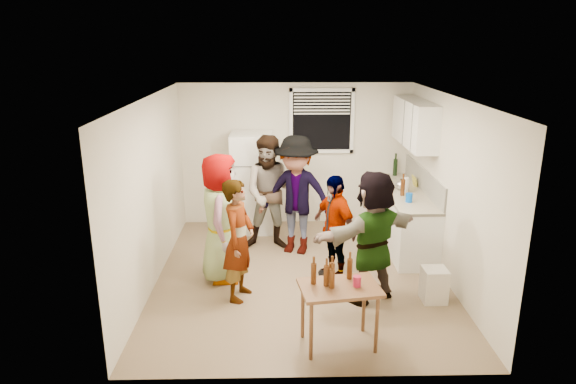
{
  "coord_description": "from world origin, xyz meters",
  "views": [
    {
      "loc": [
        -0.33,
        -6.58,
        3.23
      ],
      "look_at": [
        -0.17,
        0.31,
        1.15
      ],
      "focal_mm": 32.0,
      "sensor_mm": 36.0,
      "label": 1
    }
  ],
  "objects_px": {
    "refrigerator": "(252,182)",
    "beer_bottle_table": "(332,288)",
    "kettle": "(401,190)",
    "guest_back_left": "(272,247)",
    "blue_cup": "(409,202)",
    "guest_stripe": "(240,297)",
    "wine_bottle": "(395,175)",
    "guest_back_right": "(296,251)",
    "trash_bin": "(434,283)",
    "serving_table": "(338,344)",
    "beer_bottle_counter": "(402,195)",
    "guest_grey": "(223,278)",
    "guest_orange": "(370,298)",
    "red_cup": "(357,286)",
    "guest_black": "(333,276)"
  },
  "relations": [
    {
      "from": "wine_bottle",
      "to": "serving_table",
      "type": "bearing_deg",
      "value": -110.5
    },
    {
      "from": "kettle",
      "to": "trash_bin",
      "type": "xyz_separation_m",
      "value": [
        0.01,
        -1.96,
        -0.65
      ]
    },
    {
      "from": "beer_bottle_counter",
      "to": "blue_cup",
      "type": "relative_size",
      "value": 1.92
    },
    {
      "from": "beer_bottle_counter",
      "to": "guest_black",
      "type": "bearing_deg",
      "value": -140.96
    },
    {
      "from": "guest_back_right",
      "to": "blue_cup",
      "type": "bearing_deg",
      "value": 9.42
    },
    {
      "from": "red_cup",
      "to": "guest_back_right",
      "type": "xyz_separation_m",
      "value": [
        -0.55,
        2.58,
        -0.71
      ]
    },
    {
      "from": "refrigerator",
      "to": "beer_bottle_table",
      "type": "height_order",
      "value": "refrigerator"
    },
    {
      "from": "guest_grey",
      "to": "guest_back_left",
      "type": "relative_size",
      "value": 0.98
    },
    {
      "from": "guest_black",
      "to": "wine_bottle",
      "type": "bearing_deg",
      "value": 118.14
    },
    {
      "from": "beer_bottle_table",
      "to": "wine_bottle",
      "type": "bearing_deg",
      "value": 68.52
    },
    {
      "from": "kettle",
      "to": "wine_bottle",
      "type": "height_order",
      "value": "wine_bottle"
    },
    {
      "from": "blue_cup",
      "to": "trash_bin",
      "type": "distance_m",
      "value": 1.48
    },
    {
      "from": "blue_cup",
      "to": "guest_orange",
      "type": "xyz_separation_m",
      "value": [
        -0.75,
        -1.24,
        -0.9
      ]
    },
    {
      "from": "beer_bottle_table",
      "to": "serving_table",
      "type": "bearing_deg",
      "value": 20.95
    },
    {
      "from": "guest_back_right",
      "to": "refrigerator",
      "type": "bearing_deg",
      "value": 145.26
    },
    {
      "from": "wine_bottle",
      "to": "beer_bottle_table",
      "type": "bearing_deg",
      "value": -111.48
    },
    {
      "from": "kettle",
      "to": "refrigerator",
      "type": "bearing_deg",
      "value": 148.99
    },
    {
      "from": "refrigerator",
      "to": "guest_stripe",
      "type": "xyz_separation_m",
      "value": [
        -0.06,
        -2.46,
        -0.85
      ]
    },
    {
      "from": "guest_back_left",
      "to": "guest_back_right",
      "type": "xyz_separation_m",
      "value": [
        0.38,
        -0.17,
        0.0
      ]
    },
    {
      "from": "beer_bottle_counter",
      "to": "guest_grey",
      "type": "xyz_separation_m",
      "value": [
        -2.69,
        -0.94,
        -0.9
      ]
    },
    {
      "from": "guest_back_left",
      "to": "guest_black",
      "type": "bearing_deg",
      "value": -47.77
    },
    {
      "from": "guest_orange",
      "to": "guest_stripe",
      "type": "bearing_deg",
      "value": -33.47
    },
    {
      "from": "kettle",
      "to": "guest_back_left",
      "type": "relative_size",
      "value": 0.13
    },
    {
      "from": "blue_cup",
      "to": "beer_bottle_table",
      "type": "bearing_deg",
      "value": -120.78
    },
    {
      "from": "wine_bottle",
      "to": "red_cup",
      "type": "bearing_deg",
      "value": -108.05
    },
    {
      "from": "beer_bottle_counter",
      "to": "guest_back_left",
      "type": "bearing_deg",
      "value": 175.88
    },
    {
      "from": "wine_bottle",
      "to": "guest_back_right",
      "type": "xyz_separation_m",
      "value": [
        -1.79,
        -1.22,
        -0.9
      ]
    },
    {
      "from": "serving_table",
      "to": "guest_back_right",
      "type": "relative_size",
      "value": 0.45
    },
    {
      "from": "guest_stripe",
      "to": "trash_bin",
      "type": "bearing_deg",
      "value": -77.6
    },
    {
      "from": "guest_grey",
      "to": "refrigerator",
      "type": "bearing_deg",
      "value": -9.52
    },
    {
      "from": "beer_bottle_table",
      "to": "guest_stripe",
      "type": "xyz_separation_m",
      "value": [
        -1.06,
        1.14,
        -0.71
      ]
    },
    {
      "from": "refrigerator",
      "to": "guest_back_left",
      "type": "bearing_deg",
      "value": -67.96
    },
    {
      "from": "beer_bottle_counter",
      "to": "serving_table",
      "type": "relative_size",
      "value": 0.31
    },
    {
      "from": "refrigerator",
      "to": "trash_bin",
      "type": "relative_size",
      "value": 3.86
    },
    {
      "from": "beer_bottle_counter",
      "to": "guest_back_left",
      "type": "height_order",
      "value": "beer_bottle_counter"
    },
    {
      "from": "beer_bottle_counter",
      "to": "guest_black",
      "type": "height_order",
      "value": "beer_bottle_counter"
    },
    {
      "from": "blue_cup",
      "to": "guest_grey",
      "type": "xyz_separation_m",
      "value": [
        -2.71,
        -0.62,
        -0.9
      ]
    },
    {
      "from": "kettle",
      "to": "wine_bottle",
      "type": "bearing_deg",
      "value": 67.72
    },
    {
      "from": "beer_bottle_counter",
      "to": "guest_orange",
      "type": "distance_m",
      "value": 1.95
    },
    {
      "from": "trash_bin",
      "to": "guest_orange",
      "type": "xyz_separation_m",
      "value": [
        -0.79,
        0.08,
        -0.25
      ]
    },
    {
      "from": "trash_bin",
      "to": "beer_bottle_counter",
      "type": "bearing_deg",
      "value": 92.1
    },
    {
      "from": "kettle",
      "to": "beer_bottle_table",
      "type": "height_order",
      "value": "kettle"
    },
    {
      "from": "blue_cup",
      "to": "guest_stripe",
      "type": "height_order",
      "value": "blue_cup"
    },
    {
      "from": "beer_bottle_counter",
      "to": "guest_orange",
      "type": "xyz_separation_m",
      "value": [
        -0.73,
        -1.57,
        -0.9
      ]
    },
    {
      "from": "guest_back_right",
      "to": "wine_bottle",
      "type": "bearing_deg",
      "value": 53.96
    },
    {
      "from": "guest_back_left",
      "to": "beer_bottle_table",
      "type": "bearing_deg",
      "value": -73.27
    },
    {
      "from": "guest_back_right",
      "to": "guest_back_left",
      "type": "bearing_deg",
      "value": 175.23
    },
    {
      "from": "kettle",
      "to": "guest_back_left",
      "type": "distance_m",
      "value": 2.26
    },
    {
      "from": "guest_orange",
      "to": "guest_grey",
      "type": "bearing_deg",
      "value": -48.67
    },
    {
      "from": "beer_bottle_table",
      "to": "guest_orange",
      "type": "distance_m",
      "value": 1.42
    }
  ]
}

